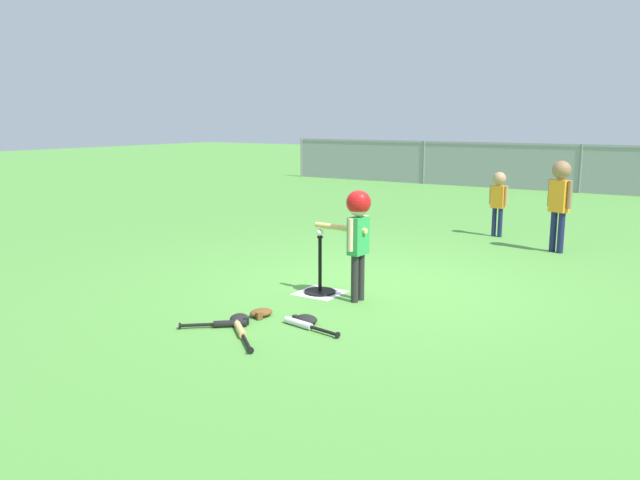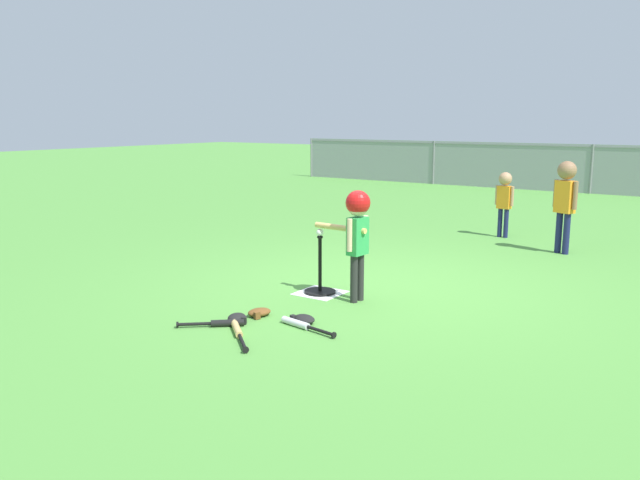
{
  "view_description": "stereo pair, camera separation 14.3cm",
  "coord_description": "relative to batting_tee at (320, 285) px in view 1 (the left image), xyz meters",
  "views": [
    {
      "loc": [
        3.03,
        -5.87,
        1.75
      ],
      "look_at": [
        -0.38,
        -0.58,
        0.55
      ],
      "focal_mm": 35.91,
      "sensor_mm": 36.0,
      "label": 1
    },
    {
      "loc": [
        3.15,
        -5.79,
        1.75
      ],
      "look_at": [
        -0.38,
        -0.58,
        0.55
      ],
      "focal_mm": 35.91,
      "sensor_mm": 36.0,
      "label": 2
    }
  ],
  "objects": [
    {
      "name": "ground_plane",
      "position": [
        0.38,
        0.58,
        -0.09
      ],
      "size": [
        60.0,
        60.0,
        0.0
      ],
      "primitive_type": "plane",
      "color": "#51933D"
    },
    {
      "name": "home_plate",
      "position": [
        0.0,
        -0.0,
        -0.08
      ],
      "size": [
        0.44,
        0.44,
        0.01
      ],
      "primitive_type": "cube",
      "color": "white",
      "rests_on": "ground_plane"
    },
    {
      "name": "batting_tee",
      "position": [
        0.0,
        0.0,
        0.0
      ],
      "size": [
        0.32,
        0.32,
        0.59
      ],
      "color": "black",
      "rests_on": "ground_plane"
    },
    {
      "name": "baseball_on_tee",
      "position": [
        0.0,
        -0.0,
        0.54
      ],
      "size": [
        0.07,
        0.07,
        0.07
      ],
      "primitive_type": "sphere",
      "color": "white",
      "rests_on": "batting_tee"
    },
    {
      "name": "batter_child",
      "position": [
        0.45,
        -0.04,
        0.68
      ],
      "size": [
        0.63,
        0.31,
        1.08
      ],
      "color": "#262626",
      "rests_on": "ground_plane"
    },
    {
      "name": "fielder_deep_center",
      "position": [
        0.52,
        4.1,
        0.54
      ],
      "size": [
        0.29,
        0.19,
        0.97
      ],
      "color": "#191E4C",
      "rests_on": "ground_plane"
    },
    {
      "name": "fielder_deep_left",
      "position": [
        1.54,
        3.4,
        0.69
      ],
      "size": [
        0.33,
        0.24,
        1.21
      ],
      "color": "#191E4C",
      "rests_on": "ground_plane"
    },
    {
      "name": "spare_bat_silver",
      "position": [
        0.48,
        -1.0,
        -0.06
      ],
      "size": [
        0.61,
        0.16,
        0.06
      ],
      "color": "silver",
      "rests_on": "ground_plane"
    },
    {
      "name": "spare_bat_wood",
      "position": [
        0.16,
        -1.44,
        -0.06
      ],
      "size": [
        0.56,
        0.49,
        0.06
      ],
      "color": "#DBB266",
      "rests_on": "ground_plane"
    },
    {
      "name": "spare_bat_black",
      "position": [
        -0.11,
        -1.36,
        -0.06
      ],
      "size": [
        0.47,
        0.41,
        0.06
      ],
      "color": "black",
      "rests_on": "ground_plane"
    },
    {
      "name": "glove_by_plate",
      "position": [
        -0.07,
        -1.18,
        -0.05
      ],
      "size": [
        0.25,
        0.27,
        0.07
      ],
      "color": "black",
      "rests_on": "ground_plane"
    },
    {
      "name": "glove_near_bats",
      "position": [
        0.42,
        -0.88,
        -0.05
      ],
      "size": [
        0.26,
        0.23,
        0.07
      ],
      "color": "black",
      "rests_on": "ground_plane"
    },
    {
      "name": "glove_tossed_aside",
      "position": [
        -0.02,
        -0.95,
        -0.05
      ],
      "size": [
        0.23,
        0.26,
        0.07
      ],
      "color": "brown",
      "rests_on": "ground_plane"
    },
    {
      "name": "outfield_fence",
      "position": [
        0.38,
        10.8,
        0.53
      ],
      "size": [
        16.06,
        0.06,
        1.15
      ],
      "color": "slate",
      "rests_on": "ground_plane"
    }
  ]
}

